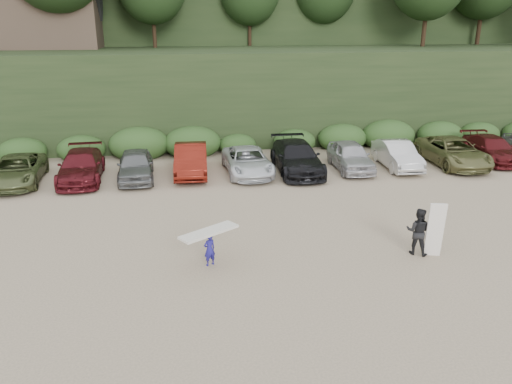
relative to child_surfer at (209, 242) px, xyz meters
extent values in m
plane|color=tan|center=(2.17, 0.55, -0.86)|extent=(120.00, 120.00, 0.00)
cube|color=black|center=(2.17, 22.55, 2.14)|extent=(80.00, 14.00, 6.00)
cube|color=black|center=(2.17, 40.55, 7.14)|extent=(90.00, 30.00, 16.00)
cube|color=#2B491E|center=(1.62, 15.05, -0.26)|extent=(46.20, 2.00, 1.20)
cube|color=brown|center=(-9.83, 24.55, 7.14)|extent=(8.00, 6.00, 4.00)
imported|color=#546037|center=(-8.92, 10.61, -0.16)|extent=(2.62, 5.19, 1.41)
imported|color=#541319|center=(-5.80, 10.66, -0.11)|extent=(2.31, 5.27, 1.51)
imported|color=slate|center=(-3.03, 10.40, -0.10)|extent=(1.96, 4.54, 1.53)
imported|color=maroon|center=(-0.15, 10.86, -0.06)|extent=(1.95, 4.94, 1.60)
imported|color=silver|center=(2.86, 10.40, -0.17)|extent=(2.44, 5.06, 1.39)
imported|color=black|center=(5.56, 10.32, -0.05)|extent=(2.40, 5.65, 1.62)
imported|color=#B5B4BA|center=(8.62, 10.30, -0.08)|extent=(2.04, 4.64, 1.56)
imported|color=silver|center=(11.35, 10.23, -0.12)|extent=(1.81, 4.58, 1.48)
imported|color=olive|center=(14.74, 10.20, -0.09)|extent=(2.69, 5.61, 1.54)
imported|color=#511215|center=(17.48, 10.67, -0.15)|extent=(2.36, 5.06, 1.43)
imported|color=navy|center=(0.00, 0.00, -0.28)|extent=(0.50, 0.43, 1.16)
cube|color=silver|center=(0.00, 0.00, 0.36)|extent=(2.10, 1.65, 0.08)
imported|color=black|center=(7.31, -0.32, -0.01)|extent=(1.05, 1.01, 1.71)
cube|color=silver|center=(7.77, -0.64, 0.15)|extent=(0.62, 0.43, 2.02)
camera|label=1|loc=(-0.97, -15.28, 6.99)|focal=35.00mm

